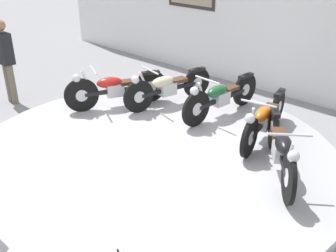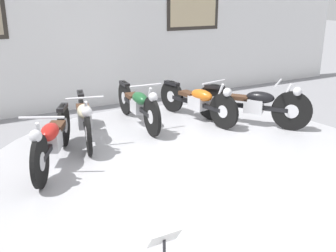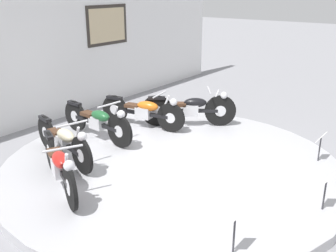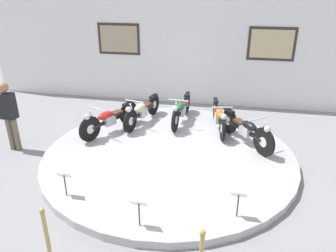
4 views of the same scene
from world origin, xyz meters
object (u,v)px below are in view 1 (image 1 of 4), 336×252
motorcycle_red (115,88)px  motorcycle_orange (264,118)px  motorcycle_black (281,148)px  motorcycle_green (221,96)px  motorcycle_cream (167,86)px  visitor_standing (5,57)px

motorcycle_red → motorcycle_orange: bearing=14.8°
motorcycle_orange → motorcycle_black: size_ratio=1.17×
motorcycle_red → motorcycle_green: 1.99m
motorcycle_cream → motorcycle_orange: motorcycle_cream is taller
visitor_standing → motorcycle_red: bearing=27.2°
motorcycle_red → motorcycle_orange: size_ratio=0.93×
motorcycle_green → visitor_standing: (-3.76, -2.06, 0.41)m
motorcycle_red → motorcycle_cream: bearing=47.5°
motorcycle_red → motorcycle_green: size_ratio=0.91×
motorcycle_orange → motorcycle_black: motorcycle_black is taller
motorcycle_cream → motorcycle_black: bearing=-14.7°
visitor_standing → motorcycle_orange: bearing=20.3°
motorcycle_orange → motorcycle_cream: bearing=180.0°
motorcycle_red → motorcycle_green: bearing=30.5°
motorcycle_cream → motorcycle_orange: bearing=-0.0°
motorcycle_cream → motorcycle_orange: (2.10, -0.00, -0.00)m
motorcycle_orange → visitor_standing: visitor_standing is taller
motorcycle_cream → motorcycle_orange: size_ratio=1.00×
motorcycle_orange → motorcycle_green: bearing=165.1°
motorcycle_green → motorcycle_orange: motorcycle_green is taller
motorcycle_red → motorcycle_black: 3.45m
motorcycle_red → visitor_standing: bearing=-152.8°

